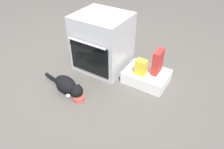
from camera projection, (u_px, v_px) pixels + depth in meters
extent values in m
plane|color=#56514C|center=(84.00, 79.00, 2.51)|extent=(8.00, 8.00, 0.00)
cube|color=#B7BABF|center=(103.00, 42.00, 2.54)|extent=(0.61, 0.54, 0.69)
cube|color=black|center=(89.00, 59.00, 2.40)|extent=(0.52, 0.01, 0.38)
cylinder|color=silver|center=(86.00, 43.00, 2.25)|extent=(0.49, 0.02, 0.02)
cube|color=white|center=(146.00, 76.00, 2.44)|extent=(0.49, 0.37, 0.14)
cylinder|color=#C64C47|center=(79.00, 98.00, 2.21)|extent=(0.12, 0.12, 0.05)
sphere|color=brown|center=(79.00, 97.00, 2.20)|extent=(0.07, 0.07, 0.07)
ellipsoid|color=black|center=(66.00, 84.00, 2.27)|extent=(0.33, 0.22, 0.18)
sphere|color=black|center=(77.00, 91.00, 2.17)|extent=(0.13, 0.13, 0.13)
cone|color=black|center=(79.00, 85.00, 2.16)|extent=(0.05, 0.05, 0.06)
cone|color=black|center=(74.00, 89.00, 2.12)|extent=(0.05, 0.05, 0.06)
cylinder|color=black|center=(53.00, 78.00, 2.44)|extent=(0.26, 0.08, 0.04)
sphere|color=silver|center=(75.00, 91.00, 2.30)|extent=(0.05, 0.05, 0.05)
sphere|color=silver|center=(68.00, 96.00, 2.24)|extent=(0.05, 0.05, 0.05)
cube|color=yellow|center=(141.00, 67.00, 2.30)|extent=(0.12, 0.09, 0.18)
cube|color=#B72D28|center=(158.00, 62.00, 2.30)|extent=(0.07, 0.18, 0.28)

